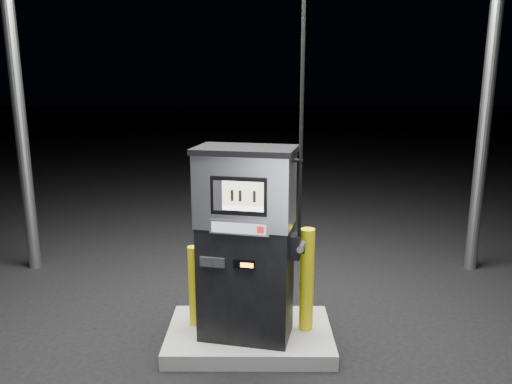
{
  "coord_description": "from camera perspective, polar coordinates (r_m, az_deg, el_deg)",
  "views": [
    {
      "loc": [
        0.08,
        -4.47,
        2.57
      ],
      "look_at": [
        0.06,
        0.0,
        1.53
      ],
      "focal_mm": 35.0,
      "sensor_mm": 36.0,
      "label": 1
    }
  ],
  "objects": [
    {
      "name": "ground",
      "position": [
        5.15,
        -0.72,
        -16.84
      ],
      "size": [
        80.0,
        80.0,
        0.0
      ],
      "primitive_type": "plane",
      "color": "black",
      "rests_on": "ground"
    },
    {
      "name": "pump_island",
      "position": [
        5.11,
        -0.72,
        -16.11
      ],
      "size": [
        1.6,
        1.0,
        0.15
      ],
      "primitive_type": "cube",
      "color": "slate",
      "rests_on": "ground"
    },
    {
      "name": "fuel_dispenser",
      "position": [
        4.61,
        -1.13,
        -5.76
      ],
      "size": [
        1.04,
        0.71,
        3.76
      ],
      "rotation": [
        0.0,
        0.0,
        -0.21
      ],
      "color": "black",
      "rests_on": "pump_island"
    },
    {
      "name": "bollard_left",
      "position": [
        5.03,
        -7.1,
        -10.61
      ],
      "size": [
        0.14,
        0.14,
        0.81
      ],
      "primitive_type": "cylinder",
      "rotation": [
        0.0,
        0.0,
        0.36
      ],
      "color": "#D6C60B",
      "rests_on": "pump_island"
    },
    {
      "name": "bollard_right",
      "position": [
        4.89,
        5.82,
        -9.97
      ],
      "size": [
        0.14,
        0.14,
        1.02
      ],
      "primitive_type": "cylinder",
      "rotation": [
        0.0,
        0.0,
        -0.03
      ],
      "color": "#D6C60B",
      "rests_on": "pump_island"
    }
  ]
}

